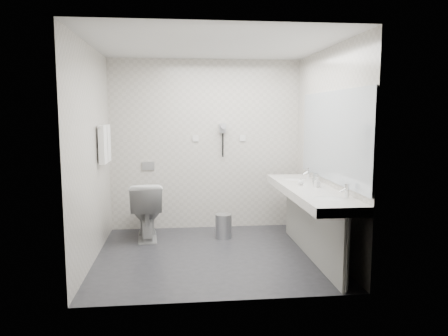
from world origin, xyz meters
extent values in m
plane|color=#232328|center=(0.00, 0.00, 0.00)|extent=(2.80, 2.80, 0.00)
plane|color=silver|center=(0.00, 0.00, 2.50)|extent=(2.80, 2.80, 0.00)
plane|color=beige|center=(0.00, 1.30, 1.25)|extent=(2.80, 0.00, 2.80)
plane|color=beige|center=(0.00, -1.30, 1.25)|extent=(2.80, 0.00, 2.80)
plane|color=beige|center=(-1.40, 0.00, 1.25)|extent=(0.00, 2.60, 2.60)
plane|color=beige|center=(1.40, 0.00, 1.25)|extent=(0.00, 2.60, 2.60)
cube|color=silver|center=(1.12, -0.20, 0.80)|extent=(0.55, 2.20, 0.10)
cube|color=gray|center=(1.15, -0.20, 0.38)|extent=(0.03, 2.15, 0.75)
cylinder|color=silver|center=(1.18, -1.24, 0.38)|extent=(0.06, 0.06, 0.75)
cylinder|color=silver|center=(1.18, 0.84, 0.38)|extent=(0.06, 0.06, 0.75)
cube|color=#B2BCC6|center=(1.39, -0.20, 1.45)|extent=(0.02, 2.20, 1.05)
ellipsoid|color=silver|center=(1.12, -0.85, 0.83)|extent=(0.40, 0.31, 0.05)
ellipsoid|color=silver|center=(1.12, 0.45, 0.83)|extent=(0.40, 0.31, 0.05)
cylinder|color=silver|center=(1.32, -0.85, 0.92)|extent=(0.04, 0.04, 0.15)
cylinder|color=silver|center=(1.32, 0.45, 0.92)|extent=(0.04, 0.04, 0.15)
imported|color=beige|center=(1.22, -0.19, 0.91)|extent=(0.06, 0.06, 0.12)
imported|color=beige|center=(1.07, -0.03, 0.89)|extent=(0.09, 0.09, 0.09)
cylinder|color=silver|center=(1.28, 0.08, 0.90)|extent=(0.08, 0.08, 0.10)
cylinder|color=silver|center=(1.34, 0.21, 0.90)|extent=(0.07, 0.07, 0.11)
imported|color=silver|center=(-0.86, 0.81, 0.39)|extent=(0.50, 0.81, 0.79)
cube|color=#B2B5BA|center=(-0.85, 1.29, 0.95)|extent=(0.18, 0.02, 0.12)
cylinder|color=#B2B5BA|center=(0.20, 0.71, 0.16)|extent=(0.30, 0.30, 0.32)
cylinder|color=#B2B5BA|center=(0.20, 0.71, 0.33)|extent=(0.23, 0.23, 0.02)
cylinder|color=silver|center=(-1.35, 0.55, 1.55)|extent=(0.02, 0.62, 0.02)
cube|color=white|center=(-1.34, 0.41, 1.33)|extent=(0.07, 0.24, 0.48)
cube|color=white|center=(-1.34, 0.69, 1.33)|extent=(0.07, 0.24, 0.48)
cube|color=#95959A|center=(0.25, 1.27, 1.50)|extent=(0.10, 0.04, 0.14)
cylinder|color=#95959A|center=(0.25, 1.20, 1.53)|extent=(0.08, 0.14, 0.08)
cylinder|color=black|center=(0.25, 1.26, 1.25)|extent=(0.02, 0.02, 0.35)
cube|color=silver|center=(-0.15, 1.29, 1.35)|extent=(0.09, 0.02, 0.09)
cube|color=silver|center=(0.55, 1.29, 1.35)|extent=(0.09, 0.02, 0.09)
camera|label=1|loc=(-0.40, -5.03, 1.72)|focal=34.32mm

